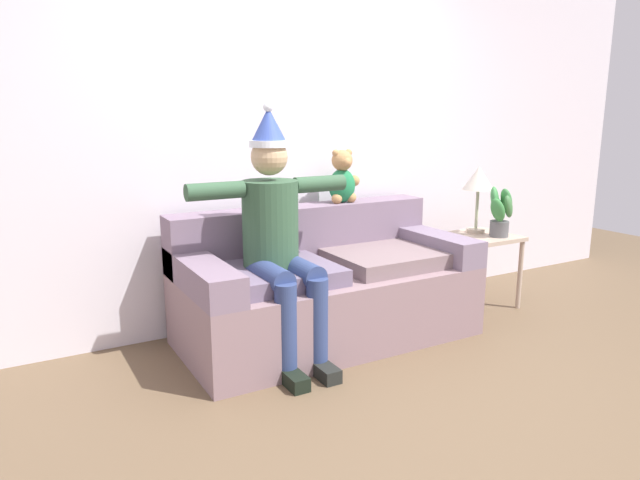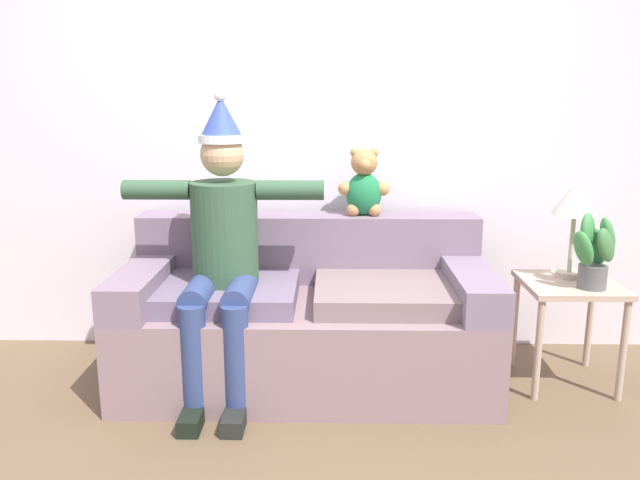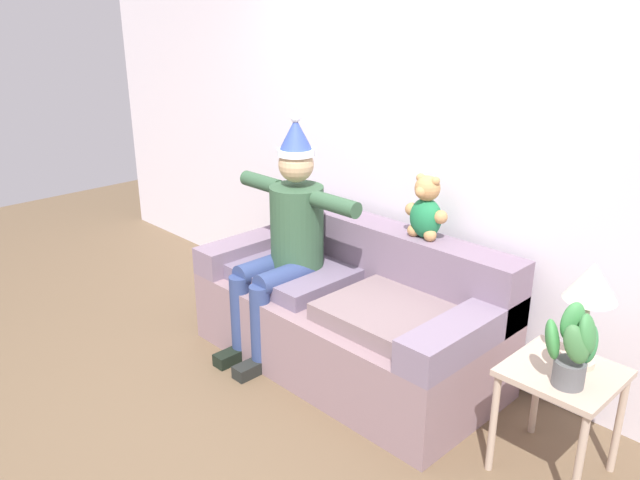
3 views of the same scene
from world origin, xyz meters
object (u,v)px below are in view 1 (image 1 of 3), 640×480
at_px(couch, 324,287).
at_px(teddy_bear, 342,179).
at_px(side_table, 481,247).
at_px(table_lamp, 478,181).
at_px(potted_plant, 500,212).
at_px(person_seated, 277,233).

height_order(couch, teddy_bear, teddy_bear).
height_order(side_table, table_lamp, table_lamp).
xyz_separation_m(couch, potted_plant, (1.45, -0.14, 0.41)).
distance_m(side_table, table_lamp, 0.51).
distance_m(teddy_bear, table_lamp, 1.12).
relative_size(teddy_bear, side_table, 0.68).
xyz_separation_m(table_lamp, potted_plant, (0.04, -0.20, -0.21)).
xyz_separation_m(teddy_bear, side_table, (1.07, -0.33, -0.56)).
xyz_separation_m(person_seated, side_table, (1.80, 0.13, -0.32)).
bearing_deg(teddy_bear, side_table, -16.94).
bearing_deg(table_lamp, teddy_bear, 168.14).
bearing_deg(teddy_bear, couch, -137.14).
bearing_deg(side_table, person_seated, -175.96).
bearing_deg(potted_plant, side_table, 122.85).
relative_size(teddy_bear, table_lamp, 0.74).
xyz_separation_m(person_seated, table_lamp, (1.83, 0.22, 0.18)).
bearing_deg(couch, table_lamp, 2.42).
xyz_separation_m(person_seated, potted_plant, (1.87, 0.02, -0.04)).
distance_m(person_seated, side_table, 1.84).
bearing_deg(potted_plant, teddy_bear, 159.26).
xyz_separation_m(side_table, table_lamp, (0.03, 0.10, 0.50)).
distance_m(teddy_bear, side_table, 1.25).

